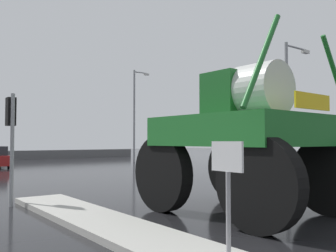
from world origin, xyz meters
TOP-DOWN VIEW (x-y plane):
  - ground_plane at (0.00, 18.00)m, footprint 120.00×120.00m
  - median_island at (-4.09, 7.73)m, footprint 1.44×8.91m
  - lane_arrow_sign at (-3.99, 4.06)m, footprint 0.07×0.60m
  - oversize_sprayer at (-0.45, 6.83)m, footprint 4.46×5.33m
  - traffic_signal_near_left at (-5.07, 11.77)m, footprint 0.24×0.54m
  - traffic_signal_near_right at (4.70, 11.76)m, footprint 0.24×0.54m
  - streetlight_near_right at (8.95, 12.01)m, footprint 2.12×0.24m
  - streetlight_far_right at (9.96, 28.97)m, footprint 1.66×0.24m

SIDE VIEW (x-z plane):
  - ground_plane at x=0.00m, z-range 0.00..0.00m
  - median_island at x=-4.09m, z-range 0.00..0.15m
  - lane_arrow_sign at x=-3.99m, z-range 0.48..2.22m
  - oversize_sprayer at x=-0.45m, z-range -0.29..4.30m
  - traffic_signal_near_left at x=-5.07m, z-range 0.75..4.03m
  - traffic_signal_near_right at x=4.70m, z-range 0.91..4.87m
  - streetlight_near_right at x=8.95m, z-range 0.46..7.59m
  - streetlight_far_right at x=9.96m, z-range 0.42..8.81m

